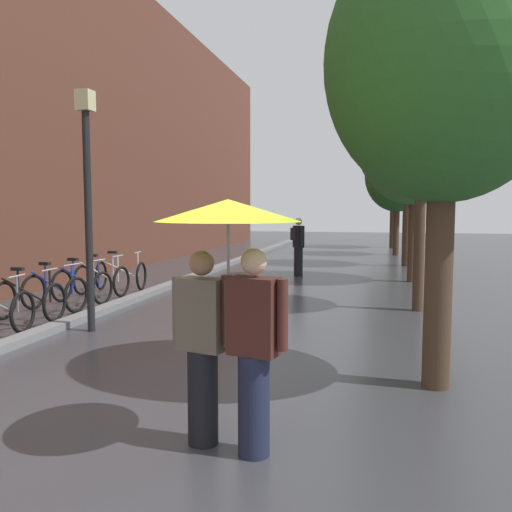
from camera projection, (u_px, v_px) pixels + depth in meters
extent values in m
plane|color=#38383D|center=(158.00, 425.00, 4.95)|extent=(80.00, 80.00, 0.00)
cube|color=slate|center=(196.00, 276.00, 15.36)|extent=(0.30, 36.00, 0.12)
cylinder|color=#473323|center=(438.00, 280.00, 5.88)|extent=(0.30, 0.30, 2.44)
ellipsoid|color=#2D6628|center=(445.00, 62.00, 5.67)|extent=(2.59, 2.59, 3.01)
cylinder|color=#473323|center=(419.00, 235.00, 10.30)|extent=(0.21, 0.21, 2.96)
ellipsoid|color=#235623|center=(423.00, 101.00, 10.07)|extent=(2.39, 2.39, 2.85)
cylinder|color=#473323|center=(412.00, 235.00, 14.38)|extent=(0.22, 0.22, 2.58)
ellipsoid|color=#387533|center=(415.00, 131.00, 14.13)|extent=(3.19, 3.19, 3.91)
cylinder|color=#473323|center=(407.00, 222.00, 18.26)|extent=(0.28, 0.28, 3.07)
ellipsoid|color=#235623|center=(409.00, 140.00, 18.01)|extent=(2.79, 2.79, 3.31)
cylinder|color=#473323|center=(396.00, 229.00, 22.56)|extent=(0.26, 0.26, 2.23)
ellipsoid|color=#235623|center=(397.00, 175.00, 22.36)|extent=(2.72, 2.72, 3.09)
cylinder|color=#473323|center=(393.00, 224.00, 26.63)|extent=(0.30, 0.30, 2.45)
ellipsoid|color=#2D6628|center=(394.00, 174.00, 26.40)|extent=(2.79, 2.79, 3.31)
torus|color=black|center=(23.00, 312.00, 8.51)|extent=(0.13, 0.70, 0.70)
cylinder|color=slate|center=(17.00, 294.00, 8.49)|extent=(0.04, 0.04, 0.58)
cylinder|color=#9E9EA3|center=(17.00, 276.00, 8.46)|extent=(0.08, 0.46, 0.03)
torus|color=black|center=(55.00, 302.00, 9.36)|extent=(0.07, 0.70, 0.70)
torus|color=black|center=(4.00, 300.00, 9.58)|extent=(0.07, 0.70, 0.70)
cylinder|color=black|center=(23.00, 290.00, 9.47)|extent=(0.88, 0.05, 0.43)
cylinder|color=black|center=(18.00, 286.00, 9.49)|extent=(0.04, 0.04, 0.55)
cube|color=black|center=(18.00, 269.00, 9.46)|extent=(0.22, 0.10, 0.06)
cylinder|color=black|center=(50.00, 286.00, 9.36)|extent=(0.04, 0.04, 0.58)
cylinder|color=#9E9EA3|center=(49.00, 270.00, 9.33)|extent=(0.04, 0.46, 0.03)
torus|color=black|center=(76.00, 295.00, 10.18)|extent=(0.13, 0.70, 0.70)
torus|color=black|center=(33.00, 292.00, 10.52)|extent=(0.13, 0.70, 0.70)
cylinder|color=#233DA8|center=(50.00, 283.00, 10.37)|extent=(0.88, 0.13, 0.43)
cylinder|color=#233DA8|center=(45.00, 279.00, 10.39)|extent=(0.04, 0.04, 0.55)
cube|color=black|center=(45.00, 264.00, 10.36)|extent=(0.23, 0.12, 0.06)
cylinder|color=#233DA8|center=(72.00, 280.00, 10.18)|extent=(0.04, 0.04, 0.58)
cylinder|color=#9E9EA3|center=(72.00, 265.00, 10.16)|extent=(0.08, 0.46, 0.03)
torus|color=black|center=(102.00, 288.00, 11.04)|extent=(0.13, 0.70, 0.70)
torus|color=black|center=(62.00, 286.00, 11.37)|extent=(0.13, 0.70, 0.70)
cylinder|color=#233DA8|center=(77.00, 277.00, 11.22)|extent=(0.88, 0.12, 0.43)
cylinder|color=#233DA8|center=(73.00, 274.00, 11.25)|extent=(0.04, 0.04, 0.55)
cube|color=black|center=(73.00, 259.00, 11.22)|extent=(0.23, 0.12, 0.06)
cylinder|color=#233DA8|center=(99.00, 274.00, 11.04)|extent=(0.04, 0.04, 0.58)
cylinder|color=#9E9EA3|center=(98.00, 260.00, 11.02)|extent=(0.07, 0.46, 0.03)
torus|color=black|center=(121.00, 282.00, 12.01)|extent=(0.09, 0.70, 0.70)
torus|color=black|center=(82.00, 280.00, 12.29)|extent=(0.09, 0.70, 0.70)
cylinder|color=silver|center=(97.00, 272.00, 12.16)|extent=(0.88, 0.08, 0.43)
cylinder|color=silver|center=(93.00, 269.00, 12.18)|extent=(0.04, 0.04, 0.55)
cube|color=black|center=(93.00, 255.00, 12.15)|extent=(0.22, 0.11, 0.06)
cylinder|color=silver|center=(118.00, 269.00, 12.01)|extent=(0.04, 0.04, 0.58)
cylinder|color=#9E9EA3|center=(118.00, 256.00, 11.98)|extent=(0.05, 0.46, 0.03)
torus|color=black|center=(141.00, 276.00, 12.99)|extent=(0.15, 0.70, 0.70)
torus|color=black|center=(101.00, 276.00, 13.09)|extent=(0.15, 0.70, 0.70)
cylinder|color=silver|center=(117.00, 268.00, 13.03)|extent=(0.88, 0.15, 0.43)
cylinder|color=silver|center=(113.00, 265.00, 13.03)|extent=(0.04, 0.04, 0.55)
cube|color=black|center=(113.00, 252.00, 13.01)|extent=(0.23, 0.13, 0.06)
cylinder|color=silver|center=(138.00, 264.00, 12.97)|extent=(0.04, 0.04, 0.58)
cylinder|color=#9E9EA3|center=(138.00, 252.00, 12.94)|extent=(0.09, 0.46, 0.03)
cylinder|color=black|center=(203.00, 397.00, 4.53)|extent=(0.26, 0.26, 0.82)
cube|color=#665B4C|center=(202.00, 314.00, 4.47)|extent=(0.44, 0.31, 0.61)
sphere|color=#9E7051|center=(202.00, 263.00, 4.43)|extent=(0.21, 0.21, 0.21)
cylinder|color=#665B4C|center=(177.00, 308.00, 4.57)|extent=(0.09, 0.09, 0.55)
cylinder|color=#665B4C|center=(228.00, 313.00, 4.35)|extent=(0.09, 0.09, 0.55)
cylinder|color=#1E233D|center=(254.00, 405.00, 4.32)|extent=(0.26, 0.26, 0.84)
cube|color=#4C231E|center=(254.00, 316.00, 4.25)|extent=(0.44, 0.31, 0.63)
sphere|color=beige|center=(254.00, 262.00, 4.21)|extent=(0.21, 0.21, 0.21)
cylinder|color=#4C231E|center=(227.00, 310.00, 4.36)|extent=(0.09, 0.09, 0.57)
cylinder|color=#4C231E|center=(282.00, 315.00, 4.14)|extent=(0.09, 0.09, 0.57)
cylinder|color=#9E9EA3|center=(228.00, 288.00, 4.36)|extent=(0.02, 0.02, 1.13)
cone|color=#BCE019|center=(228.00, 210.00, 4.30)|extent=(1.19, 1.19, 0.18)
cylinder|color=black|center=(89.00, 223.00, 8.55)|extent=(0.12, 0.12, 3.54)
cube|color=beige|center=(85.00, 100.00, 8.37)|extent=(0.24, 0.24, 0.32)
cylinder|color=black|center=(298.00, 262.00, 15.64)|extent=(0.26, 0.26, 0.85)
cube|color=black|center=(298.00, 237.00, 15.57)|extent=(0.39, 0.46, 0.64)
sphere|color=beige|center=(299.00, 221.00, 15.53)|extent=(0.21, 0.21, 0.21)
cylinder|color=black|center=(296.00, 235.00, 15.81)|extent=(0.09, 0.09, 0.58)
cylinder|color=black|center=(302.00, 236.00, 15.33)|extent=(0.09, 0.09, 0.58)
cube|color=black|center=(294.00, 234.00, 15.52)|extent=(0.25, 0.30, 0.36)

